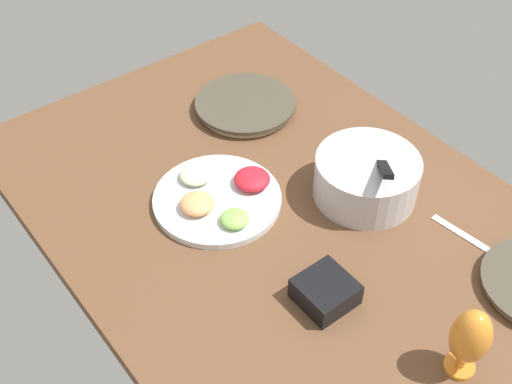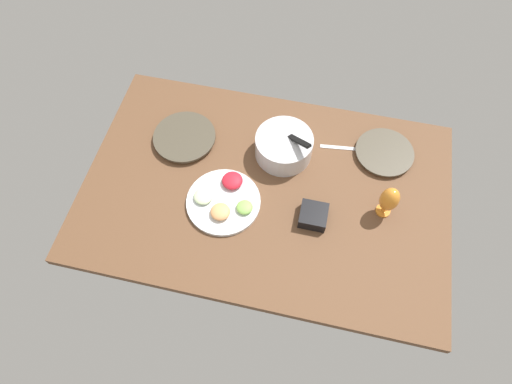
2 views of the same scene
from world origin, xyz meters
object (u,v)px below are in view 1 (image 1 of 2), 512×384
(fruit_platter, at_px, (219,197))
(hurricane_glass_orange, at_px, (469,339))
(mixing_bowl, at_px, (367,176))
(square_bowl_black, at_px, (325,291))
(dinner_plate_left, at_px, (245,105))

(fruit_platter, distance_m, hurricane_glass_orange, 0.69)
(mixing_bowl, height_order, square_bowl_black, mixing_bowl)
(hurricane_glass_orange, bearing_deg, dinner_plate_left, 169.13)
(fruit_platter, bearing_deg, square_bowl_black, 0.92)
(square_bowl_black, bearing_deg, fruit_platter, -179.08)
(fruit_platter, height_order, square_bowl_black, square_bowl_black)
(mixing_bowl, xyz_separation_m, hurricane_glass_orange, (0.47, -0.20, 0.04))
(dinner_plate_left, relative_size, mixing_bowl, 1.12)
(mixing_bowl, height_order, hurricane_glass_orange, mixing_bowl)
(mixing_bowl, xyz_separation_m, square_bowl_black, (0.18, -0.30, -0.03))
(square_bowl_black, bearing_deg, mixing_bowl, 121.59)
(fruit_platter, xyz_separation_m, square_bowl_black, (0.39, 0.01, 0.01))
(dinner_plate_left, distance_m, mixing_bowl, 0.47)
(dinner_plate_left, xyz_separation_m, hurricane_glass_orange, (0.94, -0.18, 0.09))
(dinner_plate_left, relative_size, square_bowl_black, 2.54)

